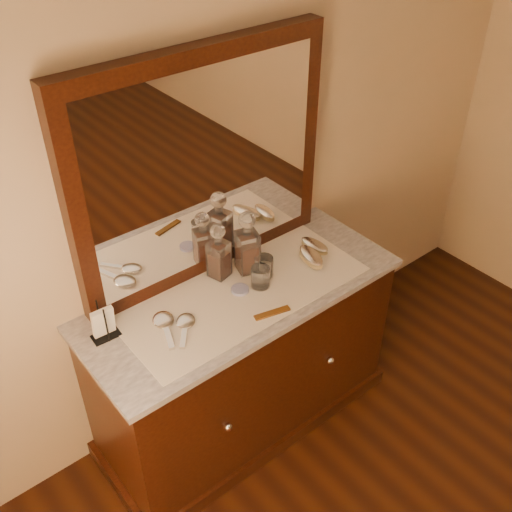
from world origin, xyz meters
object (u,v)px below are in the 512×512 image
Objects in this scene: dresser_cabinet at (243,361)px; hand_mirror_inner at (185,324)px; pin_dish at (240,290)px; brush_near at (311,257)px; comb at (272,313)px; decanter_right at (247,248)px; napkin_rack at (104,324)px; decanter_left at (219,256)px; brush_far at (315,246)px; hand_mirror_outer at (164,323)px; mirror_frame at (203,168)px.

dresser_cabinet is 0.55m from hand_mirror_inner.
brush_near is at bearing -5.52° from pin_dish.
decanter_right reaches higher than comb.
brush_near is at bearing -27.19° from decanter_right.
decanter_right reaches higher than napkin_rack.
brush_near is (0.39, -0.18, -0.08)m from decanter_left.
hand_mirror_inner is at bearing -176.27° from brush_far.
decanter_left is (-0.02, 0.35, 0.10)m from comb.
decanter_right is 1.64× the size of brush_near.
decanter_left is at bearing 18.28° from hand_mirror_outer.
mirror_frame reaches higher than comb.
hand_mirror_outer is (-0.49, -0.07, -0.11)m from decanter_right.
decanter_left reaches higher than napkin_rack.
hand_mirror_inner is (-0.31, -0.03, 0.45)m from dresser_cabinet.
hand_mirror_inner reaches higher than comb.
comb is at bearing -88.99° from mirror_frame.
napkin_rack is (-0.60, 0.32, 0.06)m from comb.
decanter_right is 0.46m from hand_mirror_inner.
napkin_rack is (-0.59, 0.12, 0.51)m from dresser_cabinet.
decanter_left is (-0.01, -0.10, -0.39)m from mirror_frame.
brush_near is at bearing -0.44° from hand_mirror_inner.
decanter_left is at bearing 154.69° from brush_near.
hand_mirror_inner is (0.06, -0.06, -0.00)m from hand_mirror_outer.
hand_mirror_inner is at bearing -162.80° from decanter_right.
decanter_right is 0.31m from brush_near.
decanter_left is 0.49m from brush_far.
napkin_rack is 0.72× the size of hand_mirror_outer.
dresser_cabinet is at bearing 174.60° from brush_near.
decanter_right is at bearing -52.17° from mirror_frame.
hand_mirror_outer is (-0.37, 0.03, 0.45)m from dresser_cabinet.
decanter_right is at bearing -21.04° from decanter_left.
brush_near is 1.16× the size of brush_far.
pin_dish is 0.29× the size of decanter_left.
brush_near reaches higher than brush_far.
hand_mirror_inner is at bearing -28.40° from napkin_rack.
mirror_frame is at bearing 88.22° from pin_dish.
mirror_frame reaches higher than decanter_right.
napkin_rack is at bearing 168.47° from dresser_cabinet.
napkin_rack is 0.32m from hand_mirror_inner.
mirror_frame is at bearing 30.16° from hand_mirror_outer.
decanter_left is at bearing 30.67° from hand_mirror_inner.
dresser_cabinet is 4.57× the size of decanter_right.
napkin_rack reaches higher than dresser_cabinet.
dresser_cabinet is 0.58m from decanter_right.
decanter_right reaches higher than dresser_cabinet.
decanter_right reaches higher than hand_mirror_outer.
mirror_frame is (0.00, 0.25, 0.94)m from dresser_cabinet.
mirror_frame is at bearing 153.42° from brush_far.
decanter_left is at bearing 107.07° from comb.
mirror_frame is 0.69m from brush_far.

